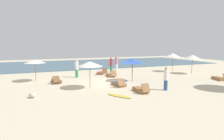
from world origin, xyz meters
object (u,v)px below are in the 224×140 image
dog (32,95)px  lounger_1 (141,90)px  umbrella_0 (192,57)px  lounger_2 (119,84)px  lounger_5 (111,75)px  lounger_6 (101,73)px  umbrella_4 (173,55)px  person_1 (111,65)px  person_3 (77,68)px  lounger_0 (56,81)px  umbrella_2 (35,61)px  lounger_3 (219,78)px  umbrella_3 (132,61)px  person_2 (166,78)px  person_0 (116,63)px  surfboard (119,96)px  umbrella_1 (90,64)px

dog → lounger_1: bearing=-10.1°
umbrella_0 → lounger_2: 11.26m
lounger_5 → lounger_6: (-0.45, 2.03, 0.01)m
umbrella_4 → lounger_1: (-9.13, -7.85, -1.92)m
lounger_2 → person_1: person_1 is taller
person_3 → lounger_0: bearing=-137.1°
umbrella_2 → umbrella_4: umbrella_4 is taller
lounger_3 → lounger_6: bearing=140.1°
umbrella_3 → dog: (-8.75, -2.65, -1.78)m
lounger_2 → person_2: (2.68, -2.73, 0.73)m
lounger_2 → lounger_3: lounger_2 is taller
umbrella_2 → lounger_0: (1.70, -1.33, -1.72)m
lounger_3 → dog: size_ratio=2.39×
person_1 → dog: (-9.19, -9.02, -0.76)m
umbrella_0 → umbrella_3: size_ratio=1.01×
umbrella_0 → umbrella_3: bearing=-169.5°
umbrella_3 → lounger_2: (-1.99, -1.40, -1.78)m
umbrella_2 → person_3: bearing=11.8°
person_0 → person_1: size_ratio=1.03×
lounger_3 → person_0: 12.26m
lounger_0 → lounger_1: bearing=-48.4°
umbrella_0 → surfboard: bearing=-153.1°
umbrella_0 → dog: umbrella_0 is taller
umbrella_0 → umbrella_4: umbrella_4 is taller
lounger_0 → surfboard: lounger_0 is taller
lounger_5 → lounger_6: size_ratio=1.00×
person_3 → surfboard: person_3 is taller
lounger_6 → umbrella_3: bearing=-76.3°
lounger_2 → person_2: 3.90m
lounger_3 → person_2: 7.68m
lounger_6 → person_0: 4.06m
umbrella_0 → umbrella_2: umbrella_0 is taller
lounger_1 → surfboard: size_ratio=0.88×
dog → lounger_2: bearing=10.5°
umbrella_3 → lounger_6: umbrella_3 is taller
umbrella_2 → person_2: umbrella_2 is taller
lounger_0 → dog: 5.08m
umbrella_3 → umbrella_4: (7.74, 3.89, 0.13)m
person_2 → dog: bearing=171.1°
umbrella_3 → person_2: 4.31m
umbrella_4 → person_3: bearing=178.7°
umbrella_3 → lounger_3: (8.18, -2.58, -1.79)m
umbrella_1 → umbrella_4: umbrella_4 is taller
umbrella_2 → lounger_1: size_ratio=1.23×
umbrella_1 → lounger_3: umbrella_1 is taller
umbrella_2 → dog: size_ratio=2.78×
umbrella_2 → lounger_2: bearing=-36.5°
lounger_1 → person_3: person_3 is taller
umbrella_0 → person_1: size_ratio=1.20×
lounger_5 → person_1: bearing=67.1°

